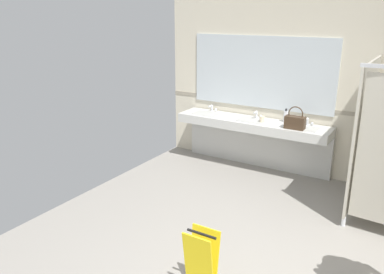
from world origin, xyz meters
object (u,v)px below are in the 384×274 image
(handbag, at_px, (295,122))
(soap_dispenser, at_px, (286,116))
(wet_floor_sign, at_px, (201,263))
(paper_cup, at_px, (262,119))

(handbag, height_order, soap_dispenser, handbag)
(handbag, xyz_separation_m, wet_floor_sign, (0.12, -2.89, -0.60))
(wet_floor_sign, bearing_deg, soap_dispenser, 96.39)
(paper_cup, relative_size, wet_floor_sign, 0.15)
(soap_dispenser, height_order, paper_cup, soap_dispenser)
(paper_cup, distance_m, wet_floor_sign, 3.10)
(handbag, xyz_separation_m, soap_dispenser, (-0.23, 0.29, -0.01))
(handbag, xyz_separation_m, paper_cup, (-0.54, 0.09, -0.06))
(handbag, height_order, wet_floor_sign, handbag)
(handbag, distance_m, paper_cup, 0.55)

